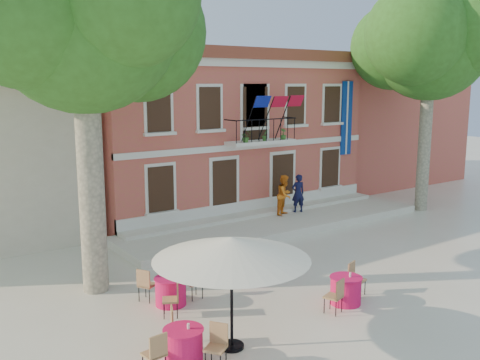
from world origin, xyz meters
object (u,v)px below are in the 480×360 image
object	(u,v)px
pedestrian_navy	(298,193)
cafe_table_2	(184,344)
cafe_table_1	(346,289)
pedestrian_orange	(285,195)
cafe_table_0	(171,290)
plane_tree_east	(431,42)
patio_umbrella	(232,249)
plane_tree_west	(83,19)
cafe_table_3	(255,261)

from	to	relation	value
pedestrian_navy	cafe_table_2	world-z (taller)	pedestrian_navy
cafe_table_1	pedestrian_orange	bearing A→B (deg)	61.09
pedestrian_orange	cafe_table_0	distance (m)	9.84
plane_tree_east	patio_umbrella	size ratio (longest dim) A/B	2.98
plane_tree_west	pedestrian_orange	world-z (taller)	plane_tree_west
pedestrian_navy	cafe_table_2	distance (m)	13.19
plane_tree_east	patio_umbrella	world-z (taller)	plane_tree_east
plane_tree_east	cafe_table_3	xyz separation A→B (m)	(-11.81, -2.54, -7.40)
pedestrian_navy	cafe_table_2	bearing A→B (deg)	52.28
pedestrian_orange	cafe_table_2	world-z (taller)	pedestrian_orange
pedestrian_orange	cafe_table_1	xyz separation A→B (m)	(-4.35, -7.88, -0.76)
plane_tree_west	patio_umbrella	world-z (taller)	plane_tree_west
cafe_table_1	plane_tree_west	bearing A→B (deg)	137.23
plane_tree_east	cafe_table_2	world-z (taller)	plane_tree_east
patio_umbrella	cafe_table_1	xyz separation A→B (m)	(3.97, 0.27, -1.95)
cafe_table_1	cafe_table_2	bearing A→B (deg)	-177.70
cafe_table_0	cafe_table_3	bearing A→B (deg)	9.78
patio_umbrella	cafe_table_2	distance (m)	2.30
patio_umbrella	pedestrian_orange	xyz separation A→B (m)	(8.33, 8.16, -1.19)
plane_tree_east	cafe_table_3	world-z (taller)	plane_tree_east
pedestrian_orange	cafe_table_3	xyz separation A→B (m)	(-5.04, -4.62, -0.75)
plane_tree_west	pedestrian_orange	bearing A→B (deg)	17.23
cafe_table_2	cafe_table_3	xyz separation A→B (m)	(4.51, 3.48, 0.00)
patio_umbrella	cafe_table_2	xyz separation A→B (m)	(-1.22, 0.07, -1.94)
cafe_table_0	plane_tree_west	bearing A→B (deg)	120.80
patio_umbrella	pedestrian_orange	size ratio (longest dim) A/B	2.01
plane_tree_west	plane_tree_east	world-z (taller)	plane_tree_east
pedestrian_orange	cafe_table_2	xyz separation A→B (m)	(-9.55, -8.09, -0.75)
plane_tree_west	pedestrian_navy	bearing A→B (deg)	16.18
plane_tree_east	pedestrian_orange	bearing A→B (deg)	162.94
pedestrian_navy	cafe_table_2	size ratio (longest dim) A/B	0.92
patio_umbrella	cafe_table_0	size ratio (longest dim) A/B	1.90
cafe_table_3	cafe_table_1	bearing A→B (deg)	-78.19
plane_tree_east	cafe_table_2	distance (m)	18.90
plane_tree_east	pedestrian_orange	xyz separation A→B (m)	(-6.77, 2.08, -6.64)
pedestrian_navy	pedestrian_orange	world-z (taller)	pedestrian_orange
cafe_table_1	plane_tree_east	bearing A→B (deg)	27.56
cafe_table_2	patio_umbrella	bearing A→B (deg)	-3.09
cafe_table_2	pedestrian_navy	bearing A→B (deg)	38.14
plane_tree_east	cafe_table_0	distance (m)	17.10
plane_tree_west	pedestrian_orange	distance (m)	12.02
plane_tree_west	patio_umbrella	size ratio (longest dim) A/B	2.95
pedestrian_navy	cafe_table_1	bearing A→B (deg)	71.06
pedestrian_orange	cafe_table_2	bearing A→B (deg)	-165.09
cafe_table_1	cafe_table_2	distance (m)	5.20
plane_tree_east	cafe_table_1	size ratio (longest dim) A/B	5.42
pedestrian_navy	plane_tree_west	bearing A→B (deg)	30.31
plane_tree_east	cafe_table_3	bearing A→B (deg)	-167.87
pedestrian_navy	pedestrian_orange	xyz separation A→B (m)	(-0.81, -0.04, 0.03)
pedestrian_orange	cafe_table_1	distance (m)	9.04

